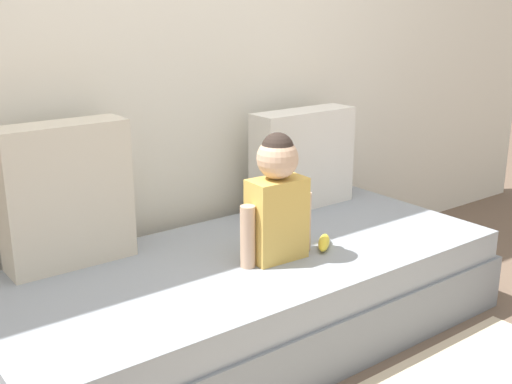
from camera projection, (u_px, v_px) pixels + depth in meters
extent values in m
plane|color=brown|center=(249.00, 337.00, 2.56)|extent=(12.00, 12.00, 0.00)
cube|color=silver|center=(167.00, 32.00, 2.65)|extent=(5.29, 0.10, 2.36)
cube|color=gray|center=(249.00, 311.00, 2.52)|extent=(2.09, 0.89, 0.24)
cube|color=#8C939E|center=(249.00, 270.00, 2.47)|extent=(2.03, 0.87, 0.12)
cube|color=beige|center=(66.00, 195.00, 2.31)|extent=(0.47, 0.16, 0.53)
cube|color=silver|center=(303.00, 159.00, 2.98)|extent=(0.52, 0.16, 0.46)
cube|color=gold|center=(277.00, 219.00, 2.38)|extent=(0.22, 0.13, 0.32)
sphere|color=tan|center=(277.00, 158.00, 2.31)|extent=(0.16, 0.16, 0.16)
sphere|color=#2D231E|center=(278.00, 149.00, 2.30)|extent=(0.12, 0.12, 0.12)
cylinder|color=tan|center=(248.00, 237.00, 2.31)|extent=(0.06, 0.06, 0.24)
cylinder|color=tan|center=(304.00, 222.00, 2.47)|extent=(0.06, 0.06, 0.24)
ellipsoid|color=yellow|center=(324.00, 243.00, 2.53)|extent=(0.15, 0.15, 0.04)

